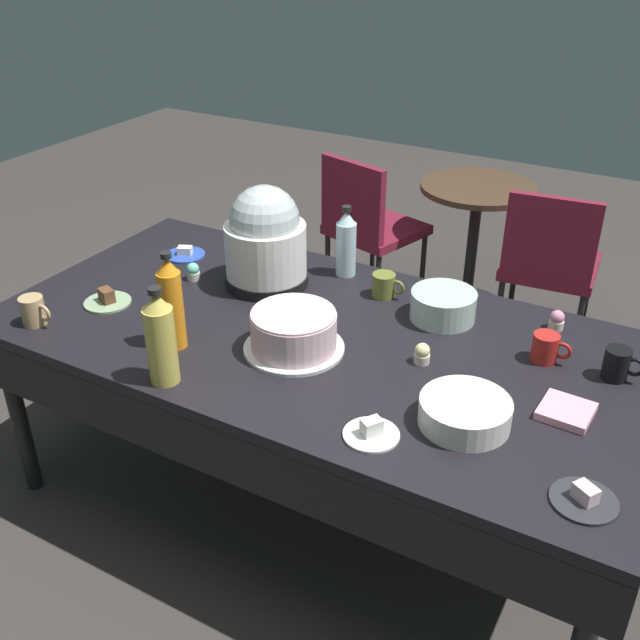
# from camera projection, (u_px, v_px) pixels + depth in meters

# --- Properties ---
(ground) EXTENTS (9.00, 9.00, 0.00)m
(ground) POSITION_uv_depth(u_px,v_px,m) (320.00, 502.00, 2.83)
(ground) COLOR #383330
(potluck_table) EXTENTS (2.20, 1.10, 0.75)m
(potluck_table) POSITION_uv_depth(u_px,v_px,m) (320.00, 349.00, 2.49)
(potluck_table) COLOR black
(potluck_table) RESTS_ON ground
(frosted_layer_cake) EXTENTS (0.32, 0.32, 0.14)m
(frosted_layer_cake) POSITION_uv_depth(u_px,v_px,m) (294.00, 332.00, 2.34)
(frosted_layer_cake) COLOR silver
(frosted_layer_cake) RESTS_ON potluck_table
(slow_cooker) EXTENTS (0.31, 0.31, 0.38)m
(slow_cooker) POSITION_uv_depth(u_px,v_px,m) (265.00, 240.00, 2.69)
(slow_cooker) COLOR black
(slow_cooker) RESTS_ON potluck_table
(glass_salad_bowl) EXTENTS (0.22, 0.22, 0.10)m
(glass_salad_bowl) POSITION_uv_depth(u_px,v_px,m) (443.00, 305.00, 2.52)
(glass_salad_bowl) COLOR #B2C6BC
(glass_salad_bowl) RESTS_ON potluck_table
(ceramic_snack_bowl) EXTENTS (0.25, 0.25, 0.08)m
(ceramic_snack_bowl) POSITION_uv_depth(u_px,v_px,m) (465.00, 412.00, 2.02)
(ceramic_snack_bowl) COLOR silver
(ceramic_snack_bowl) RESTS_ON potluck_table
(dessert_plate_white) EXTENTS (0.15, 0.15, 0.05)m
(dessert_plate_white) POSITION_uv_depth(u_px,v_px,m) (371.00, 432.00, 1.98)
(dessert_plate_white) COLOR white
(dessert_plate_white) RESTS_ON potluck_table
(dessert_plate_sage) EXTENTS (0.17, 0.17, 0.06)m
(dessert_plate_sage) POSITION_uv_depth(u_px,v_px,m) (107.00, 300.00, 2.64)
(dessert_plate_sage) COLOR #8CA87F
(dessert_plate_sage) RESTS_ON potluck_table
(dessert_plate_cobalt) EXTENTS (0.16, 0.16, 0.04)m
(dessert_plate_cobalt) POSITION_uv_depth(u_px,v_px,m) (185.00, 254.00, 2.99)
(dessert_plate_cobalt) COLOR #2D4CB2
(dessert_plate_cobalt) RESTS_ON potluck_table
(dessert_plate_charcoal) EXTENTS (0.16, 0.16, 0.05)m
(dessert_plate_charcoal) POSITION_uv_depth(u_px,v_px,m) (584.00, 498.00, 1.77)
(dessert_plate_charcoal) COLOR #2D2D33
(dessert_plate_charcoal) RESTS_ON potluck_table
(cupcake_rose) EXTENTS (0.05, 0.05, 0.07)m
(cupcake_rose) POSITION_uv_depth(u_px,v_px,m) (193.00, 272.00, 2.79)
(cupcake_rose) COLOR beige
(cupcake_rose) RESTS_ON potluck_table
(cupcake_cocoa) EXTENTS (0.05, 0.05, 0.07)m
(cupcake_cocoa) POSITION_uv_depth(u_px,v_px,m) (557.00, 320.00, 2.47)
(cupcake_cocoa) COLOR beige
(cupcake_cocoa) RESTS_ON potluck_table
(cupcake_berry) EXTENTS (0.05, 0.05, 0.07)m
(cupcake_berry) POSITION_uv_depth(u_px,v_px,m) (422.00, 353.00, 2.29)
(cupcake_berry) COLOR beige
(cupcake_berry) RESTS_ON potluck_table
(soda_bottle_water) EXTENTS (0.08, 0.08, 0.28)m
(soda_bottle_water) POSITION_uv_depth(u_px,v_px,m) (346.00, 244.00, 2.78)
(soda_bottle_water) COLOR silver
(soda_bottle_water) RESTS_ON potluck_table
(soda_bottle_ginger_ale) EXTENTS (0.09, 0.09, 0.31)m
(soda_bottle_ginger_ale) POSITION_uv_depth(u_px,v_px,m) (161.00, 339.00, 2.15)
(soda_bottle_ginger_ale) COLOR gold
(soda_bottle_ginger_ale) RESTS_ON potluck_table
(soda_bottle_orange_juice) EXTENTS (0.08, 0.08, 0.33)m
(soda_bottle_orange_juice) POSITION_uv_depth(u_px,v_px,m) (171.00, 304.00, 2.32)
(soda_bottle_orange_juice) COLOR orange
(soda_bottle_orange_juice) RESTS_ON potluck_table
(coffee_mug_olive) EXTENTS (0.12, 0.08, 0.09)m
(coffee_mug_olive) POSITION_uv_depth(u_px,v_px,m) (384.00, 285.00, 2.67)
(coffee_mug_olive) COLOR olive
(coffee_mug_olive) RESTS_ON potluck_table
(coffee_mug_tan) EXTENTS (0.12, 0.08, 0.10)m
(coffee_mug_tan) POSITION_uv_depth(u_px,v_px,m) (34.00, 311.00, 2.49)
(coffee_mug_tan) COLOR tan
(coffee_mug_tan) RESTS_ON potluck_table
(coffee_mug_red) EXTENTS (0.12, 0.08, 0.09)m
(coffee_mug_red) POSITION_uv_depth(u_px,v_px,m) (546.00, 348.00, 2.29)
(coffee_mug_red) COLOR #B2231E
(coffee_mug_red) RESTS_ON potluck_table
(coffee_mug_black) EXTENTS (0.12, 0.08, 0.10)m
(coffee_mug_black) POSITION_uv_depth(u_px,v_px,m) (617.00, 364.00, 2.20)
(coffee_mug_black) COLOR black
(coffee_mug_black) RESTS_ON potluck_table
(paper_napkin_stack) EXTENTS (0.15, 0.15, 0.02)m
(paper_napkin_stack) POSITION_uv_depth(u_px,v_px,m) (566.00, 411.00, 2.07)
(paper_napkin_stack) COLOR pink
(paper_napkin_stack) RESTS_ON potluck_table
(maroon_chair_left) EXTENTS (0.55, 0.55, 0.85)m
(maroon_chair_left) POSITION_uv_depth(u_px,v_px,m) (368.00, 222.00, 3.99)
(maroon_chair_left) COLOR maroon
(maroon_chair_left) RESTS_ON ground
(maroon_chair_right) EXTENTS (0.48, 0.48, 0.85)m
(maroon_chair_right) POSITION_uv_depth(u_px,v_px,m) (550.00, 260.00, 3.57)
(maroon_chair_right) COLOR maroon
(maroon_chair_right) RESTS_ON ground
(round_cafe_table) EXTENTS (0.60, 0.60, 0.72)m
(round_cafe_table) POSITION_uv_depth(u_px,v_px,m) (474.00, 225.00, 3.93)
(round_cafe_table) COLOR #473323
(round_cafe_table) RESTS_ON ground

